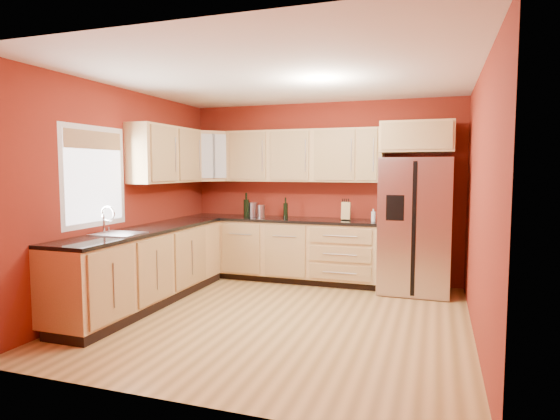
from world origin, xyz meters
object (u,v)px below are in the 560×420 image
at_px(refrigerator, 415,225).
at_px(canister_left, 261,211).
at_px(wine_bottle_a, 286,208).
at_px(soap_dispenser, 373,215).
at_px(knife_block, 346,211).

distance_m(refrigerator, canister_left, 2.18).
xyz_separation_m(canister_left, wine_bottle_a, (0.35, 0.08, 0.06)).
bearing_deg(refrigerator, soap_dispenser, 176.52).
bearing_deg(refrigerator, knife_block, 172.60).
height_order(refrigerator, soap_dispenser, refrigerator).
bearing_deg(soap_dispenser, wine_bottle_a, 177.12).
xyz_separation_m(refrigerator, wine_bottle_a, (-1.83, 0.10, 0.18)).
bearing_deg(canister_left, wine_bottle_a, 13.36).
bearing_deg(wine_bottle_a, knife_block, 1.59).
height_order(canister_left, knife_block, knife_block).
bearing_deg(knife_block, wine_bottle_a, 177.82).
bearing_deg(soap_dispenser, refrigerator, -3.48).
relative_size(wine_bottle_a, knife_block, 1.22).
bearing_deg(soap_dispenser, canister_left, -179.32).
xyz_separation_m(refrigerator, soap_dispenser, (-0.55, 0.03, 0.12)).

